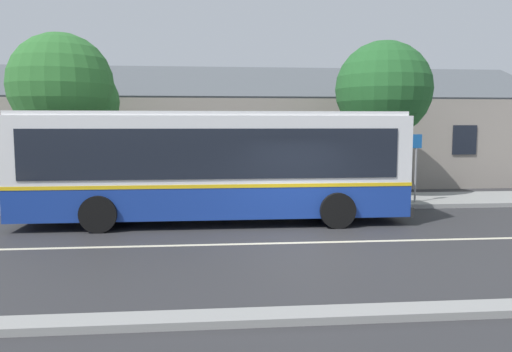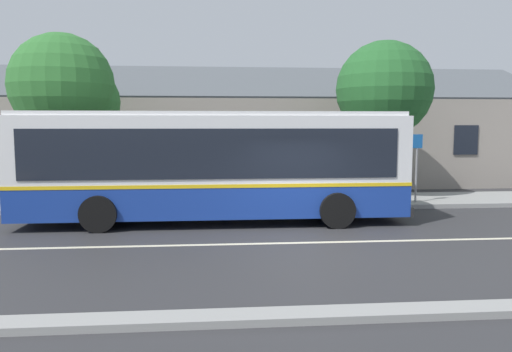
# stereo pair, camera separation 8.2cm
# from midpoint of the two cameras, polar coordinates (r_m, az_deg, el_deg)

# --- Properties ---
(ground_plane) EXTENTS (300.00, 300.00, 0.00)m
(ground_plane) POSITION_cam_midpoint_polar(r_m,az_deg,el_deg) (12.35, 5.75, -7.61)
(ground_plane) COLOR #2D2D30
(sidewalk_far) EXTENTS (60.00, 3.00, 0.15)m
(sidewalk_far) POSITION_cam_midpoint_polar(r_m,az_deg,el_deg) (18.16, 2.20, -2.98)
(sidewalk_far) COLOR gray
(sidewalk_far) RESTS_ON ground
(curb_near) EXTENTS (60.00, 0.50, 0.12)m
(curb_near) POSITION_cam_midpoint_polar(r_m,az_deg,el_deg) (7.92, 12.42, -15.10)
(curb_near) COLOR gray
(curb_near) RESTS_ON ground
(lane_divider_stripe) EXTENTS (60.00, 0.16, 0.01)m
(lane_divider_stripe) POSITION_cam_midpoint_polar(r_m,az_deg,el_deg) (12.35, 5.75, -7.59)
(lane_divider_stripe) COLOR beige
(lane_divider_stripe) RESTS_ON ground
(community_building) EXTENTS (28.60, 9.90, 6.86)m
(community_building) POSITION_cam_midpoint_polar(r_m,az_deg,el_deg) (26.25, -1.82, 4.25)
(community_building) COLOR gray
(community_building) RESTS_ON ground
(transit_bus) EXTENTS (11.22, 2.81, 3.24)m
(transit_bus) POSITION_cam_midpoint_polar(r_m,az_deg,el_deg) (14.74, -4.75, 1.45)
(transit_bus) COLOR navy
(transit_bus) RESTS_ON ground
(street_tree_primary) EXTENTS (3.61, 3.61, 6.00)m
(street_tree_primary) POSITION_cam_midpoint_polar(r_m,az_deg,el_deg) (19.59, 14.64, 9.16)
(street_tree_primary) COLOR #4C3828
(street_tree_primary) RESTS_ON ground
(street_tree_secondary) EXTENTS (3.76, 3.65, 6.09)m
(street_tree_secondary) POSITION_cam_midpoint_polar(r_m,az_deg,el_deg) (19.23, -20.58, 9.16)
(street_tree_secondary) COLOR #4C3828
(street_tree_secondary) RESTS_ON ground
(bus_stop_sign) EXTENTS (0.36, 0.07, 2.40)m
(bus_stop_sign) POSITION_cam_midpoint_polar(r_m,az_deg,el_deg) (18.29, 18.01, 1.74)
(bus_stop_sign) COLOR gray
(bus_stop_sign) RESTS_ON sidewalk_far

